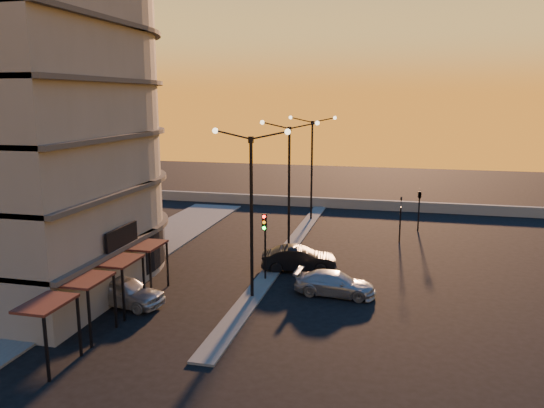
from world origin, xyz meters
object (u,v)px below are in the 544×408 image
(traffic_light_main, at_px, (265,236))
(car_wagon, at_px, (335,284))
(car_hatchback, at_px, (124,291))
(car_sedan, at_px, (299,259))
(streetlamp_mid, at_px, (289,175))

(traffic_light_main, bearing_deg, car_wagon, -16.28)
(car_hatchback, bearing_deg, car_sedan, -36.48)
(streetlamp_mid, relative_size, traffic_light_main, 2.24)
(car_wagon, bearing_deg, car_sedan, 40.41)
(traffic_light_main, distance_m, car_wagon, 5.18)
(car_hatchback, relative_size, car_sedan, 0.96)
(car_sedan, xyz_separation_m, car_wagon, (2.84, -3.78, -0.12))
(car_hatchback, bearing_deg, streetlamp_mid, -18.10)
(traffic_light_main, height_order, car_wagon, traffic_light_main)
(car_sedan, bearing_deg, traffic_light_main, 135.09)
(car_hatchback, xyz_separation_m, car_wagon, (11.00, 4.23, -0.12))
(streetlamp_mid, xyz_separation_m, car_hatchback, (-6.50, -12.67, -4.80))
(streetlamp_mid, height_order, traffic_light_main, streetlamp_mid)
(streetlamp_mid, height_order, car_hatchback, streetlamp_mid)
(car_hatchback, bearing_deg, car_wagon, -59.91)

